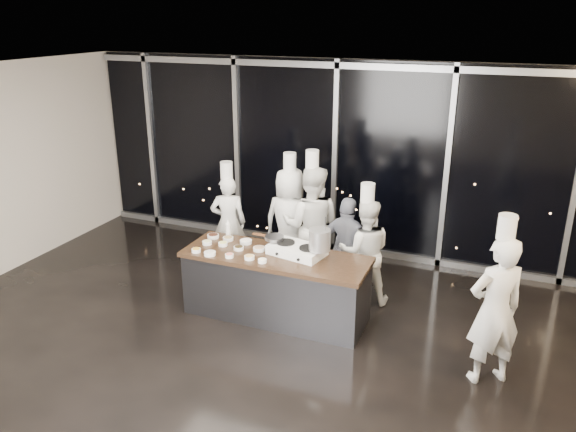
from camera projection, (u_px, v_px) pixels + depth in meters
name	position (u px, v px, depth m)	size (l,w,h in m)	color
ground	(247.00, 350.00, 6.83)	(9.00, 9.00, 0.00)	black
room_shell	(257.00, 174.00, 6.00)	(9.02, 7.02, 3.21)	beige
window_wall	(336.00, 159.00, 9.28)	(8.90, 0.11, 3.20)	black
demo_counter	(276.00, 286.00, 7.46)	(2.46, 0.86, 0.90)	#3A3A3F
stove	(297.00, 250.00, 7.30)	(0.78, 0.56, 0.14)	white
frying_pan	(274.00, 237.00, 7.44)	(0.46, 0.30, 0.04)	slate
stock_pot	(320.00, 240.00, 7.07)	(0.27, 0.27, 0.27)	#A6A5A8
prep_bowls	(230.00, 247.00, 7.50)	(1.12, 0.71, 0.05)	white
squeeze_bottle	(228.00, 228.00, 7.87)	(0.07, 0.07, 0.26)	white
chef_far_left	(228.00, 221.00, 8.82)	(0.65, 0.55, 1.74)	silver
chef_left	(290.00, 222.00, 8.55)	(0.86, 0.57, 1.95)	silver
chef_center	(311.00, 225.00, 8.28)	(1.00, 0.84, 2.05)	silver
guest	(347.00, 249.00, 7.88)	(0.93, 0.51, 1.50)	#131934
chef_right	(365.00, 251.00, 7.75)	(0.87, 0.77, 1.74)	silver
chef_side	(495.00, 309.00, 6.01)	(0.75, 0.69, 1.96)	silver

